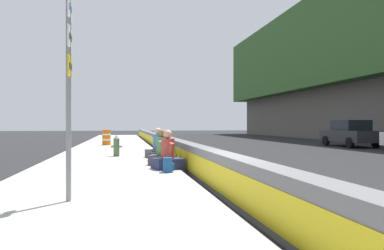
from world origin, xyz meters
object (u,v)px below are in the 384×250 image
route_sign_post (69,78)px  parked_car_fourth (350,133)px  backpack (168,165)px  seated_person_rear (161,152)px  construction_barrel (106,137)px  seated_person_foreground (168,157)px  seated_person_far (158,148)px  seated_person_middle (163,153)px  fire_hydrant (116,145)px

route_sign_post → parked_car_fourth: route_sign_post is taller
backpack → route_sign_post: bearing=149.9°
seated_person_rear → construction_barrel: seated_person_rear is taller
seated_person_foreground → seated_person_far: size_ratio=0.98×
seated_person_middle → fire_hydrant: bearing=23.2°
seated_person_far → parked_car_fourth: size_ratio=0.26×
seated_person_far → construction_barrel: bearing=13.8°
fire_hydrant → seated_person_far: (-0.83, -1.62, -0.08)m
seated_person_rear → construction_barrel: size_ratio=1.12×
seated_person_rear → seated_person_far: size_ratio=0.91×
seated_person_foreground → seated_person_middle: bearing=1.3°
construction_barrel → parked_car_fourth: 15.55m
seated_person_far → backpack: 4.77m
seated_person_foreground → parked_car_fourth: size_ratio=0.25×
seated_person_rear → parked_car_fourth: parked_car_fourth is taller
seated_person_rear → seated_person_far: (1.49, -0.01, 0.03)m
seated_person_middle → parked_car_fourth: parked_car_fourth is taller
construction_barrel → route_sign_post: bearing=-179.7°
fire_hydrant → seated_person_foreground: 5.07m
seated_person_rear → backpack: (-3.27, 0.14, -0.14)m
seated_person_foreground → backpack: 0.79m
construction_barrel → fire_hydrant: bearing=-175.1°
route_sign_post → parked_car_fourth: size_ratio=0.79×
fire_hydrant → seated_person_foreground: (-4.82, -1.56, -0.09)m
route_sign_post → seated_person_rear: size_ratio=3.38×
seated_person_far → fire_hydrant: bearing=62.9°
seated_person_rear → parked_car_fourth: 15.72m
seated_person_foreground → seated_person_rear: seated_person_foreground is taller
fire_hydrant → backpack: bearing=-165.3°
seated_person_middle → parked_car_fourth: size_ratio=0.25×
route_sign_post → seated_person_rear: route_sign_post is taller
construction_barrel → seated_person_middle: bearing=-169.6°
backpack → parked_car_fourth: (12.10, -13.13, 0.53)m
route_sign_post → seated_person_foreground: (4.43, -2.21, -1.73)m
seated_person_middle → seated_person_far: bearing=-1.9°
seated_person_foreground → seated_person_far: 3.99m
seated_person_far → construction_barrel: size_ratio=1.23×
fire_hydrant → backpack: size_ratio=2.20×
seated_person_foreground → construction_barrel: bearing=9.6°
route_sign_post → seated_person_foreground: bearing=-26.5°
seated_person_rear → construction_barrel: (11.20, 2.37, 0.15)m
fire_hydrant → seated_person_middle: bearing=-156.8°
route_sign_post → construction_barrel: 18.20m
fire_hydrant → seated_person_middle: seated_person_middle is taller
seated_person_middle → seated_person_far: (2.74, -0.09, 0.01)m
route_sign_post → backpack: 4.64m
seated_person_middle → construction_barrel: 12.66m
seated_person_foreground → backpack: (-0.77, 0.09, -0.16)m
seated_person_rear → parked_car_fourth: size_ratio=0.24×
route_sign_post → seated_person_middle: route_sign_post is taller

